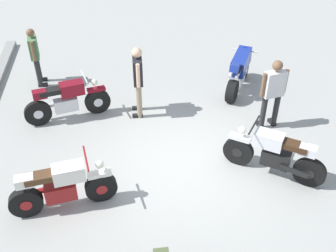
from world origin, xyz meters
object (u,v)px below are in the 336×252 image
(motorcycle_maroon_cruiser, at_px, (67,100))
(motorcycle_cream_vintage, at_px, (62,187))
(person_in_black_shirt, at_px, (138,77))
(person_in_white_shirt, at_px, (273,90))
(motorcycle_silver_cruiser, at_px, (275,154))
(motorcycle_blue_sportbike, at_px, (239,70))
(person_in_green_shirt, at_px, (35,54))

(motorcycle_maroon_cruiser, bearing_deg, motorcycle_cream_vintage, -101.59)
(motorcycle_cream_vintage, height_order, person_in_black_shirt, person_in_black_shirt)
(motorcycle_cream_vintage, height_order, person_in_white_shirt, person_in_white_shirt)
(motorcycle_cream_vintage, bearing_deg, motorcycle_silver_cruiser, -4.43)
(motorcycle_cream_vintage, bearing_deg, person_in_black_shirt, 52.39)
(motorcycle_silver_cruiser, height_order, person_in_white_shirt, person_in_white_shirt)
(motorcycle_cream_vintage, bearing_deg, person_in_white_shirt, 14.04)
(motorcycle_blue_sportbike, bearing_deg, person_in_white_shirt, -143.54)
(motorcycle_silver_cruiser, height_order, person_in_green_shirt, person_in_green_shirt)
(motorcycle_blue_sportbike, relative_size, person_in_white_shirt, 1.02)
(motorcycle_silver_cruiser, distance_m, person_in_green_shirt, 6.92)
(person_in_black_shirt, bearing_deg, person_in_white_shirt, 163.59)
(motorcycle_blue_sportbike, height_order, motorcycle_maroon_cruiser, motorcycle_blue_sportbike)
(person_in_black_shirt, bearing_deg, motorcycle_blue_sportbike, -161.20)
(motorcycle_maroon_cruiser, distance_m, person_in_black_shirt, 1.82)
(motorcycle_silver_cruiser, xyz_separation_m, motorcycle_blue_sportbike, (3.48, -0.37, 0.07))
(motorcycle_blue_sportbike, xyz_separation_m, motorcycle_maroon_cruiser, (-0.74, 4.56, -0.07))
(motorcycle_silver_cruiser, relative_size, person_in_white_shirt, 1.01)
(motorcycle_silver_cruiser, distance_m, motorcycle_maroon_cruiser, 5.01)
(motorcycle_silver_cruiser, bearing_deg, motorcycle_cream_vintage, 39.61)
(motorcycle_maroon_cruiser, distance_m, person_in_white_shirt, 4.88)
(motorcycle_blue_sportbike, height_order, person_in_white_shirt, person_in_white_shirt)
(motorcycle_cream_vintage, relative_size, person_in_black_shirt, 1.10)
(person_in_black_shirt, relative_size, person_in_green_shirt, 1.09)
(person_in_black_shirt, xyz_separation_m, person_in_green_shirt, (1.97, 2.64, -0.11))
(motorcycle_blue_sportbike, height_order, person_in_green_shirt, person_in_green_shirt)
(motorcycle_cream_vintage, xyz_separation_m, person_in_black_shirt, (2.95, -1.68, 0.55))
(motorcycle_blue_sportbike, bearing_deg, motorcycle_maroon_cruiser, 130.61)
(motorcycle_cream_vintage, bearing_deg, person_in_green_shirt, 92.99)
(motorcycle_silver_cruiser, distance_m, person_in_white_shirt, 1.78)
(person_in_black_shirt, height_order, person_in_white_shirt, person_in_black_shirt)
(motorcycle_blue_sportbike, relative_size, motorcycle_cream_vintage, 0.90)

